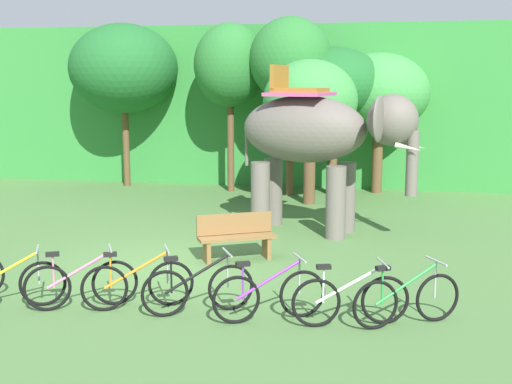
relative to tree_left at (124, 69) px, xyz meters
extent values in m
plane|color=#4C753D|center=(4.33, -9.01, -3.80)|extent=(80.00, 80.00, 0.00)
cube|color=#338438|center=(4.33, 3.80, -1.21)|extent=(36.00, 6.00, 5.19)
cylinder|color=brown|center=(0.00, 0.00, -2.54)|extent=(0.21, 0.21, 2.53)
ellipsoid|color=#1E6028|center=(0.00, 0.00, 0.01)|extent=(3.47, 3.47, 2.84)
cylinder|color=brown|center=(3.59, -0.37, -2.43)|extent=(0.21, 0.21, 2.75)
ellipsoid|color=#28702D|center=(3.59, -0.37, 0.09)|extent=(2.22, 2.22, 2.54)
cylinder|color=brown|center=(5.50, -0.78, -2.34)|extent=(0.22, 0.22, 2.93)
ellipsoid|color=#28702D|center=(5.50, -0.78, 0.24)|extent=(2.42, 2.42, 2.47)
cylinder|color=brown|center=(6.25, -2.09, -2.86)|extent=(0.33, 0.33, 1.88)
ellipsoid|color=#3D8E42|center=(6.25, -2.09, -0.91)|extent=(2.60, 2.60, 2.24)
cylinder|color=brown|center=(6.75, -0.37, -2.63)|extent=(0.30, 0.30, 2.34)
ellipsoid|color=#1E6028|center=(6.75, -0.37, -0.48)|extent=(2.98, 2.98, 2.18)
cylinder|color=brown|center=(8.08, 0.20, -2.81)|extent=(0.32, 0.32, 1.99)
ellipsoid|color=#3D8E42|center=(8.08, 0.20, -0.74)|extent=(3.04, 3.04, 2.39)
ellipsoid|color=#665E56|center=(6.51, -5.55, -1.45)|extent=(3.14, 2.02, 1.50)
cylinder|color=#665E56|center=(7.47, -5.38, -3.00)|extent=(0.44, 0.44, 1.60)
cylinder|color=#665E56|center=(7.29, -6.13, -3.00)|extent=(0.44, 0.44, 1.60)
cylinder|color=#665E56|center=(5.72, -4.97, -3.00)|extent=(0.44, 0.44, 1.60)
cylinder|color=#665E56|center=(5.54, -5.72, -3.00)|extent=(0.44, 0.44, 1.60)
ellipsoid|color=#665E56|center=(8.45, -6.00, -1.20)|extent=(1.30, 1.22, 1.10)
ellipsoid|color=#665E56|center=(8.45, -5.36, -1.15)|extent=(0.35, 0.85, 0.96)
ellipsoid|color=#665E56|center=(8.17, -6.57, -1.15)|extent=(0.35, 0.85, 0.96)
cylinder|color=#665E56|center=(8.89, -6.10, -2.10)|extent=(0.26, 0.26, 1.40)
cone|color=beige|center=(8.89, -5.87, -1.75)|extent=(0.58, 0.24, 0.21)
cone|color=beige|center=(8.79, -6.30, -1.75)|extent=(0.58, 0.24, 0.21)
cube|color=#BF4C8C|center=(6.41, -5.52, -0.67)|extent=(1.57, 1.59, 0.08)
cube|color=olive|center=(6.41, -5.52, -0.58)|extent=(1.27, 1.13, 0.10)
cube|color=olive|center=(5.92, -5.41, -0.30)|extent=(0.30, 0.90, 0.56)
cylinder|color=#665E56|center=(5.12, -5.23, -1.90)|extent=(0.08, 0.08, 0.90)
torus|color=black|center=(3.22, -11.47, -3.45)|extent=(0.66, 0.35, 0.71)
cylinder|color=yellow|center=(2.75, -11.69, -3.20)|extent=(0.90, 0.46, 0.54)
cylinder|color=#9E9EA3|center=(3.18, -11.49, -3.17)|extent=(0.03, 0.03, 0.55)
cylinder|color=#9E9EA3|center=(3.18, -11.49, -2.90)|extent=(0.25, 0.48, 0.03)
torus|color=black|center=(3.40, -11.67, -3.45)|extent=(0.65, 0.37, 0.71)
torus|color=black|center=(4.29, -11.21, -3.45)|extent=(0.65, 0.37, 0.71)
cylinder|color=pink|center=(3.83, -11.45, -3.20)|extent=(0.88, 0.48, 0.54)
cylinder|color=pink|center=(3.49, -11.62, -3.19)|extent=(0.03, 0.03, 0.52)
cube|color=black|center=(3.49, -11.62, -2.93)|extent=(0.22, 0.18, 0.06)
cylinder|color=#9E9EA3|center=(4.25, -11.23, -3.17)|extent=(0.03, 0.03, 0.55)
cylinder|color=#9E9EA3|center=(4.25, -11.23, -2.90)|extent=(0.27, 0.48, 0.03)
torus|color=black|center=(4.25, -11.51, -3.45)|extent=(0.66, 0.35, 0.71)
torus|color=black|center=(5.15, -11.08, -3.45)|extent=(0.66, 0.35, 0.71)
cylinder|color=orange|center=(4.68, -11.30, -3.20)|extent=(0.90, 0.46, 0.54)
cylinder|color=orange|center=(4.34, -11.46, -3.19)|extent=(0.03, 0.03, 0.52)
cube|color=black|center=(4.34, -11.46, -2.93)|extent=(0.22, 0.18, 0.06)
cylinder|color=#9E9EA3|center=(5.11, -11.10, -3.17)|extent=(0.03, 0.03, 0.55)
cylinder|color=#9E9EA3|center=(5.11, -11.10, -2.90)|extent=(0.25, 0.48, 0.03)
torus|color=black|center=(5.22, -11.57, -3.45)|extent=(0.65, 0.38, 0.71)
torus|color=black|center=(6.11, -11.10, -3.45)|extent=(0.65, 0.38, 0.71)
cylinder|color=black|center=(5.64, -11.34, -3.20)|extent=(0.88, 0.50, 0.54)
cylinder|color=black|center=(5.31, -11.52, -3.19)|extent=(0.03, 0.03, 0.52)
cube|color=black|center=(5.31, -11.52, -2.93)|extent=(0.22, 0.18, 0.06)
cylinder|color=#9E9EA3|center=(6.06, -11.12, -3.17)|extent=(0.03, 0.03, 0.55)
cylinder|color=#9E9EA3|center=(6.06, -11.12, -2.90)|extent=(0.27, 0.47, 0.03)
torus|color=black|center=(6.31, -11.64, -3.45)|extent=(0.66, 0.36, 0.71)
torus|color=black|center=(7.21, -11.19, -3.45)|extent=(0.66, 0.36, 0.71)
cylinder|color=purple|center=(6.74, -11.43, -3.20)|extent=(0.89, 0.48, 0.54)
cylinder|color=purple|center=(6.40, -11.60, -3.19)|extent=(0.03, 0.03, 0.52)
cube|color=black|center=(6.40, -11.60, -2.93)|extent=(0.22, 0.18, 0.06)
cylinder|color=#9E9EA3|center=(7.16, -11.21, -3.17)|extent=(0.03, 0.03, 0.55)
cylinder|color=#9E9EA3|center=(7.16, -11.21, -2.90)|extent=(0.26, 0.48, 0.03)
torus|color=black|center=(7.45, -11.56, -3.45)|extent=(0.69, 0.27, 0.71)
torus|color=black|center=(8.40, -11.25, -3.45)|extent=(0.69, 0.27, 0.71)
cylinder|color=silver|center=(7.90, -11.41, -3.20)|extent=(0.94, 0.34, 0.54)
cylinder|color=silver|center=(7.54, -11.53, -3.19)|extent=(0.03, 0.03, 0.52)
cube|color=black|center=(7.54, -11.53, -2.93)|extent=(0.22, 0.16, 0.06)
cylinder|color=#9E9EA3|center=(8.35, -11.26, -3.17)|extent=(0.03, 0.03, 0.55)
cylinder|color=#9E9EA3|center=(8.35, -11.26, -2.90)|extent=(0.19, 0.50, 0.03)
torus|color=black|center=(8.27, -11.48, -3.45)|extent=(0.64, 0.39, 0.71)
torus|color=black|center=(9.14, -10.99, -3.45)|extent=(0.64, 0.39, 0.71)
cylinder|color=green|center=(8.68, -11.25, -3.20)|extent=(0.87, 0.52, 0.54)
cylinder|color=green|center=(8.35, -11.43, -3.19)|extent=(0.03, 0.03, 0.52)
cube|color=black|center=(8.35, -11.43, -2.93)|extent=(0.22, 0.19, 0.06)
cylinder|color=#9E9EA3|center=(9.09, -11.02, -3.17)|extent=(0.03, 0.03, 0.55)
cylinder|color=#9E9EA3|center=(9.09, -11.02, -2.90)|extent=(0.28, 0.47, 0.03)
cube|color=brown|center=(5.57, -8.31, -3.35)|extent=(1.51, 1.07, 0.06)
cube|color=brown|center=(5.49, -8.15, -3.11)|extent=(1.35, 0.77, 0.40)
cube|color=brown|center=(6.10, -8.02, -3.58)|extent=(0.24, 0.35, 0.45)
cube|color=brown|center=(5.05, -8.60, -3.58)|extent=(0.24, 0.35, 0.45)
camera|label=1|loc=(8.35, -20.56, -0.35)|focal=46.98mm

